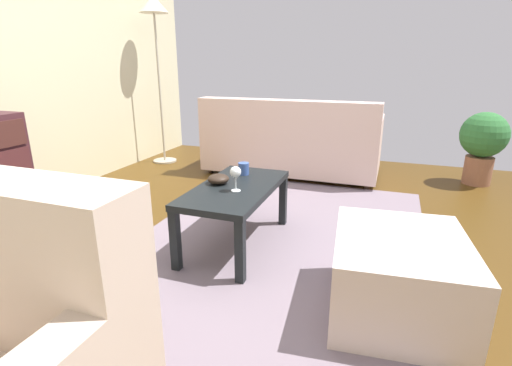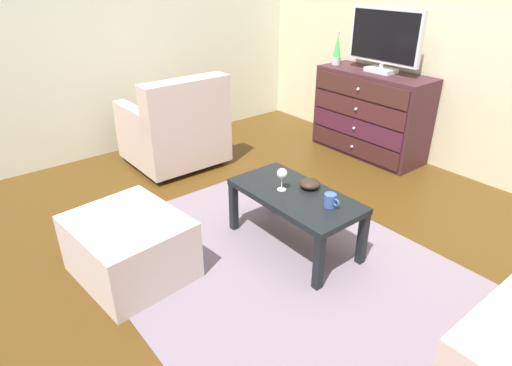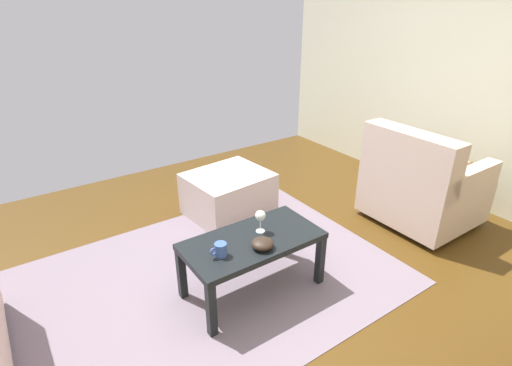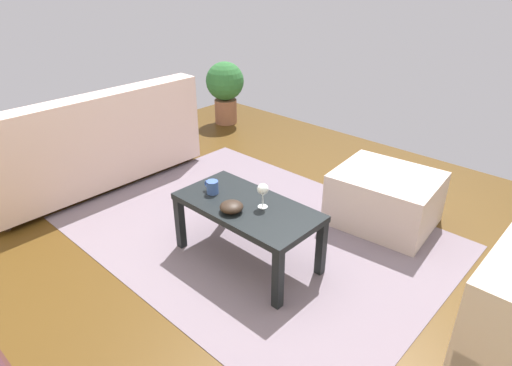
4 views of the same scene
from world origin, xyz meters
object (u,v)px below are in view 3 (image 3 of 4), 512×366
Objects in this scene: coffee_table at (252,246)px; mug at (220,250)px; bowl_decorative at (262,244)px; armchair at (421,185)px; wine_glass at (260,216)px; ottoman at (228,194)px.

mug is (0.27, 0.05, 0.10)m from coffee_table.
bowl_decorative is 0.16× the size of armchair.
wine_glass is 0.37m from mug.
mug reaches higher than coffee_table.
mug is at bearing 9.78° from coffee_table.
bowl_decorative is (-0.26, 0.08, -0.01)m from mug.
coffee_table reaches higher than ottoman.
bowl_decorative is (0.01, 0.12, 0.09)m from coffee_table.
coffee_table is 0.15m from bowl_decorative.
armchair is at bearing 179.48° from mug.
wine_glass is 0.18× the size of armchair.
bowl_decorative is at bearing 1.99° from armchair.
mug is 0.13× the size of armchair.
mug is (0.36, 0.09, -0.07)m from wine_glass.
bowl_decorative is 1.73m from armchair.
bowl_decorative is 0.20× the size of ottoman.
ottoman is (-0.42, -1.01, -0.16)m from coffee_table.
mug is 1.99m from armchair.
bowl_decorative reaches higher than coffee_table.
coffee_table is at bearing 67.64° from ottoman.
bowl_decorative is at bearing 86.27° from coffee_table.
armchair reaches higher than bowl_decorative.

